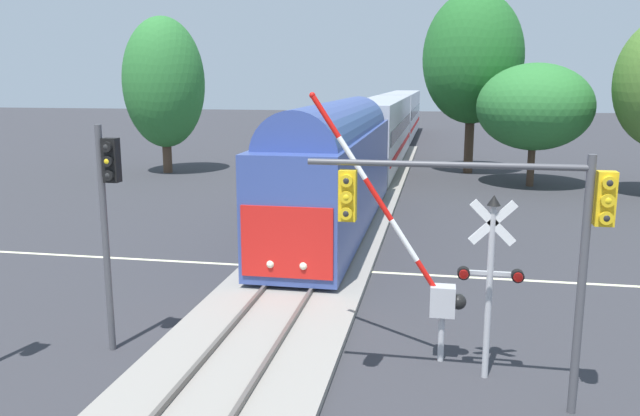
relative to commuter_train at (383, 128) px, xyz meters
The scene contains 11 objects.
ground_plane 28.22m from the commuter_train, 90.01° to the right, with size 220.00×220.00×0.00m, color #333338.
road_centre_stripe 28.22m from the commuter_train, 90.01° to the right, with size 44.00×0.20×0.01m.
railway_track 28.22m from the commuter_train, 90.01° to the right, with size 4.40×80.00×0.32m.
commuter_train is the anchor object (origin of this frame).
crossing_gate_near 34.95m from the commuter_train, 83.21° to the right, with size 3.60×0.40×6.10m.
crossing_signal_mast 35.82m from the commuter_train, 81.26° to the right, with size 1.36×0.44×4.04m.
traffic_signal_median 35.69m from the commuter_train, 95.02° to the right, with size 0.53×0.38×5.38m.
traffic_signal_near_right 37.06m from the commuter_train, 81.58° to the right, with size 5.67×0.38×5.05m.
oak_far_right 13.21m from the commuter_train, 41.93° to the right, with size 6.76×6.76×7.31m.
pine_left_background 16.36m from the commuter_train, 152.56° to the right, with size 5.47×5.47×10.48m.
elm_centre_background 8.80m from the commuter_train, 30.66° to the right, with size 6.66×6.66×12.11m.
Camera 1 is at (4.32, -20.73, 6.39)m, focal length 36.09 mm.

